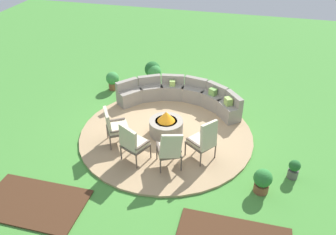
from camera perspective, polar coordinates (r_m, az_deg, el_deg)
name	(u,v)px	position (r m, az deg, el deg)	size (l,w,h in m)	color
ground_plane	(166,135)	(9.55, -0.30, -2.90)	(24.00, 24.00, 0.00)	#478C38
patio_circle	(166,134)	(9.54, -0.30, -2.75)	(4.72, 4.72, 0.06)	tan
mulch_bed_left	(34,203)	(8.17, -21.24, -12.98)	(2.20, 1.30, 0.04)	#472B19
fire_pit	(166,125)	(9.37, -0.30, -1.28)	(0.92, 0.92, 0.70)	gray
curved_stone_bench	(181,95)	(10.70, 2.23, 3.66)	(3.87, 1.44, 0.74)	gray
lounge_chair_front_left	(114,126)	(8.97, -8.82, -1.35)	(0.78, 0.79, 1.03)	brown
lounge_chair_front_right	(133,142)	(8.31, -5.86, -4.07)	(0.74, 0.75, 1.09)	brown
lounge_chair_back_left	(170,149)	(8.08, 0.25, -5.20)	(0.73, 0.75, 1.06)	brown
lounge_chair_back_right	(204,140)	(8.37, 5.92, -3.68)	(0.78, 0.80, 1.14)	brown
potted_plant_0	(263,180)	(7.97, 15.32, -9.94)	(0.41, 0.41, 0.60)	brown
potted_plant_1	(113,80)	(11.80, -9.11, 6.14)	(0.44, 0.44, 0.63)	brown
potted_plant_2	(294,169)	(8.59, 20.04, -7.95)	(0.27, 0.27, 0.48)	#605B56
potted_plant_3	(154,73)	(12.10, -2.30, 7.34)	(0.49, 0.49, 0.67)	#605B56
potted_plant_4	(152,71)	(12.20, -2.58, 7.67)	(0.54, 0.54, 0.73)	#605B56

